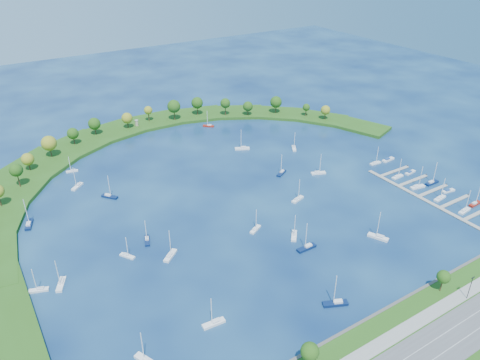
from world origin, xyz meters
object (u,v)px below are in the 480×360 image
moored_boat_0 (281,173)px  docked_boat_4 (440,198)px  moored_boat_8 (146,360)px  moored_boat_16 (294,148)px  moored_boat_14 (127,255)px  moored_boat_4 (39,289)px  moored_boat_20 (298,199)px  docked_boat_3 (475,203)px  moored_boat_17 (77,186)px  docked_boat_10 (375,163)px  moored_boat_1 (214,322)px  moored_boat_18 (294,235)px  moored_boat_3 (147,240)px  docked_boat_5 (448,191)px  docked_boat_6 (418,186)px  moored_boat_2 (242,148)px  moored_boat_21 (72,170)px  docked_boat_7 (432,182)px  moored_boat_15 (318,172)px  moored_boat_9 (209,125)px  moored_boat_13 (378,237)px  moored_boat_19 (170,255)px  docked_boat_2 (465,210)px  moored_boat_12 (61,283)px  moored_boat_10 (307,247)px  moored_boat_5 (109,196)px  dock_system (438,198)px  docked_boat_9 (410,172)px  docked_boat_11 (388,160)px  moored_boat_6 (336,303)px  harbor_tower (137,123)px  docked_boat_8 (398,176)px

moored_boat_0 → docked_boat_4: (52.66, -66.46, -0.01)m
moored_boat_8 → moored_boat_16: bearing=-77.4°
moored_boat_14 → moored_boat_4: bearing=-119.1°
moored_boat_8 → moored_boat_20: 117.74m
docked_boat_3 → docked_boat_4: docked_boat_4 is taller
moored_boat_17 → docked_boat_10: moored_boat_17 is taller
moored_boat_8 → moored_boat_14: moored_boat_8 is taller
moored_boat_1 → moored_boat_18: moored_boat_1 is taller
moored_boat_0 → moored_boat_3: (-89.97, -19.90, -0.03)m
moored_boat_17 → moored_boat_20: size_ratio=1.04×
docked_boat_5 → docked_boat_6: size_ratio=0.62×
moored_boat_2 → docked_boat_6: 106.94m
moored_boat_21 → docked_boat_7: bearing=155.2°
moored_boat_15 → moored_boat_17: size_ratio=1.01×
moored_boat_3 → moored_boat_9: size_ratio=0.99×
moored_boat_13 → docked_boat_7: 66.60m
moored_boat_13 → moored_boat_3: bearing=34.5°
moored_boat_19 → moored_boat_21: (-15.00, 102.19, -0.09)m
moored_boat_16 → docked_boat_2: 106.97m
moored_boat_9 → moored_boat_12: (-128.99, -114.31, 0.03)m
moored_boat_0 → moored_boat_16: size_ratio=1.08×
moored_boat_10 → docked_boat_6: (85.52, 10.04, -0.03)m
moored_boat_5 → docked_boat_10: size_ratio=1.19×
dock_system → moored_boat_16: bearing=105.9°
moored_boat_0 → moored_boat_13: size_ratio=0.92×
moored_boat_20 → docked_boat_9: 74.34m
moored_boat_2 → docked_boat_4: bearing=143.5°
docked_boat_11 → docked_boat_6: bearing=-115.5°
moored_boat_18 → moored_boat_19: (-53.96, 16.68, 0.03)m
moored_boat_5 → moored_boat_19: size_ratio=1.00×
docked_boat_6 → moored_boat_18: bearing=-170.4°
moored_boat_15 → moored_boat_18: (-49.74, -41.06, -0.01)m
docked_boat_4 → docked_boat_5: bearing=7.1°
moored_boat_3 → moored_boat_6: size_ratio=0.82×
docked_boat_5 → docked_boat_4: bearing=-158.8°
harbor_tower → moored_boat_16: (72.01, -85.96, -3.29)m
moored_boat_4 → moored_boat_20: size_ratio=0.91×
moored_boat_14 → docked_boat_10: 156.62m
moored_boat_8 → docked_boat_9: bearing=-100.2°
docked_boat_7 → moored_boat_10: bearing=-174.8°
docked_boat_5 → docked_boat_7: bearing=97.2°
moored_boat_20 → moored_boat_16: bearing=36.0°
docked_boat_6 → dock_system: bearing=-81.2°
docked_boat_11 → moored_boat_9: bearing=117.6°
harbor_tower → moored_boat_6: (-0.79, -203.77, -3.22)m
docked_boat_2 → docked_boat_7: 29.26m
moored_boat_6 → moored_boat_16: 138.49m
moored_boat_4 → moored_boat_0: bearing=-148.6°
moored_boat_14 → docked_boat_8: 154.63m
harbor_tower → moored_boat_0: (44.82, -109.09, -3.26)m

